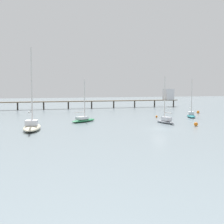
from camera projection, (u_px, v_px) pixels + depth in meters
ground_plane at (160, 129)px, 53.74m from camera, size 400.00×400.00×0.00m
pier at (109, 99)px, 113.85m from camera, size 87.09×6.31×6.96m
sailboat_gray at (165, 120)px, 62.53m from camera, size 2.01×6.47×9.40m
sailboat_green at (83, 119)px, 64.90m from camera, size 7.26×5.94×8.93m
sailboat_teal at (191, 115)px, 75.75m from camera, size 4.91×6.67×9.46m
sailboat_cream at (32, 126)px, 51.62m from camera, size 5.02×9.67×13.74m
mooring_buoy_outer at (157, 116)px, 75.15m from camera, size 0.51×0.51×0.51m
mooring_buoy_mid at (198, 112)px, 87.61m from camera, size 0.80×0.80×0.80m
mooring_buoy_far at (196, 124)px, 57.44m from camera, size 0.74×0.74×0.74m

